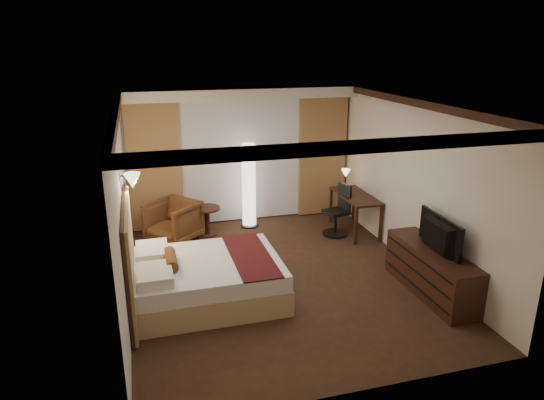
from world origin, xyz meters
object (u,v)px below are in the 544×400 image
object	(u,v)px
bed	(208,279)
side_table	(207,221)
dresser	(431,271)
armchair	(173,219)
television	(434,231)
office_chair	(336,210)
floor_lamp	(249,186)
desk	(355,213)

from	to	relation	value
bed	side_table	size ratio (longest dim) A/B	3.72
side_table	dresser	xyz separation A→B (m)	(2.82, -3.12, 0.07)
armchair	television	distance (m)	4.61
dresser	side_table	bearing A→B (deg)	132.05
side_table	television	world-z (taller)	television
dresser	television	world-z (taller)	television
dresser	television	distance (m)	0.64
television	office_chair	bearing A→B (deg)	12.63
bed	floor_lamp	world-z (taller)	floor_lamp
office_chair	dresser	xyz separation A→B (m)	(0.46, -2.47, -0.15)
desk	side_table	bearing A→B (deg)	167.71
armchair	side_table	world-z (taller)	armchair
desk	office_chair	distance (m)	0.43
bed	dresser	world-z (taller)	dresser
desk	armchair	bearing A→B (deg)	171.75
bed	dresser	bearing A→B (deg)	-12.59
television	bed	bearing A→B (deg)	80.02
side_table	office_chair	world-z (taller)	office_chair
bed	floor_lamp	xyz separation A→B (m)	(1.21, 2.65, 0.54)
floor_lamp	side_table	bearing A→B (deg)	-164.92
armchair	office_chair	world-z (taller)	office_chair
bed	armchair	xyz separation A→B (m)	(-0.30, 2.31, 0.12)
bed	armchair	size ratio (longest dim) A/B	2.47
dresser	television	size ratio (longest dim) A/B	1.72
bed	dresser	distance (m)	3.24
side_table	floor_lamp	world-z (taller)	floor_lamp
bed	desk	xyz separation A→B (m)	(3.11, 1.82, 0.07)
dresser	television	bearing A→B (deg)	180.00
floor_lamp	dresser	xyz separation A→B (m)	(1.95, -3.36, -0.50)
armchair	office_chair	bearing A→B (deg)	38.00
side_table	office_chair	distance (m)	2.46
armchair	dresser	world-z (taller)	armchair
office_chair	television	bearing A→B (deg)	-93.64
floor_lamp	dresser	distance (m)	3.92
office_chair	side_table	bearing A→B (deg)	150.97
side_table	desk	xyz separation A→B (m)	(2.77, -0.60, 0.10)
floor_lamp	television	world-z (taller)	floor_lamp
side_table	television	distance (m)	4.25
office_chair	television	size ratio (longest dim) A/B	0.96
bed	office_chair	bearing A→B (deg)	33.21
side_table	dresser	distance (m)	4.21
office_chair	armchair	bearing A→B (deg)	156.17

